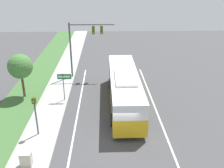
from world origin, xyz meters
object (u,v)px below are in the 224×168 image
bus (124,87)px  signal_gantry (83,40)px  pedestrian_signal (35,110)px  street_sign (64,82)px  utility_cabinet (26,159)px

bus → signal_gantry: 8.81m
pedestrian_signal → street_sign: size_ratio=1.12×
street_sign → signal_gantry: bearing=76.7°
pedestrian_signal → utility_cabinet: (0.10, -3.55, -1.59)m
pedestrian_signal → utility_cabinet: size_ratio=3.33×
pedestrian_signal → street_sign: (1.30, 5.80, -0.12)m
bus → street_sign: (-5.74, 0.89, 0.26)m
bus → pedestrian_signal: 8.60m
bus → street_sign: size_ratio=4.20×
street_sign → utility_cabinet: bearing=-97.3°
bus → street_sign: bus is taller
pedestrian_signal → street_sign: 5.95m
signal_gantry → pedestrian_signal: 12.65m
pedestrian_signal → street_sign: bearing=77.3°
signal_gantry → street_sign: size_ratio=2.29×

